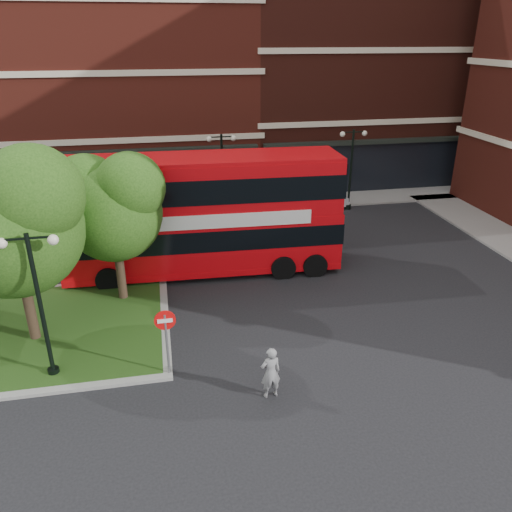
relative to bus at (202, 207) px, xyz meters
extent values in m
plane|color=black|center=(-0.14, -7.26, -3.11)|extent=(120.00, 120.00, 0.00)
cube|color=slate|center=(-0.14, 9.24, -3.05)|extent=(44.00, 3.00, 0.12)
cube|color=maroon|center=(-8.14, 16.74, 3.89)|extent=(26.00, 12.00, 14.00)
cube|color=#471911|center=(13.86, 16.74, 4.89)|extent=(18.00, 12.00, 16.00)
cylinder|color=#2D2116|center=(-6.64, -4.76, -1.15)|extent=(0.36, 0.36, 3.92)
sphere|color=#1D4511|center=(-6.64, -4.76, 1.23)|extent=(4.60, 4.60, 4.60)
sphere|color=#1D4511|center=(-5.72, -5.22, 2.49)|extent=(3.22, 3.22, 3.22)
cylinder|color=#2D2116|center=(-3.64, -2.26, -1.37)|extent=(0.36, 0.36, 3.47)
sphere|color=#1D4511|center=(-3.64, -2.26, 0.73)|extent=(3.80, 3.80, 3.80)
sphere|color=#1D4511|center=(-4.59, -1.69, 1.54)|extent=(2.85, 2.85, 2.85)
sphere|color=#1D4511|center=(-2.88, -2.64, 1.85)|extent=(2.66, 2.66, 2.66)
cylinder|color=black|center=(-5.64, -7.06, -0.61)|extent=(0.14, 0.14, 5.00)
cylinder|color=black|center=(-5.64, -7.06, -2.96)|extent=(0.36, 0.36, 0.30)
cube|color=black|center=(-5.64, -7.06, 1.74)|extent=(1.40, 0.06, 0.06)
sphere|color=#F2EACC|center=(-6.34, -7.06, 1.64)|extent=(0.32, 0.32, 0.32)
sphere|color=#F2EACC|center=(-4.94, -7.06, 1.64)|extent=(0.32, 0.32, 0.32)
cylinder|color=black|center=(1.86, 7.24, -0.61)|extent=(0.14, 0.14, 5.00)
cylinder|color=black|center=(1.86, 7.24, -2.96)|extent=(0.36, 0.36, 0.30)
cube|color=black|center=(1.86, 7.24, 1.74)|extent=(1.40, 0.06, 0.06)
sphere|color=#F2EACC|center=(1.16, 7.24, 1.64)|extent=(0.32, 0.32, 0.32)
sphere|color=#F2EACC|center=(2.56, 7.24, 1.64)|extent=(0.32, 0.32, 0.32)
cylinder|color=black|center=(9.86, 7.24, -0.61)|extent=(0.14, 0.14, 5.00)
cylinder|color=black|center=(9.86, 7.24, -2.96)|extent=(0.36, 0.36, 0.30)
cube|color=black|center=(9.86, 7.24, 1.74)|extent=(1.40, 0.06, 0.06)
sphere|color=#F2EACC|center=(9.16, 7.24, 1.64)|extent=(0.32, 0.32, 0.32)
sphere|color=#F2EACC|center=(10.56, 7.24, 1.64)|extent=(0.32, 0.32, 0.32)
cube|color=red|center=(0.00, 0.00, -1.42)|extent=(12.50, 3.26, 2.37)
cube|color=red|center=(0.00, 0.00, 0.95)|extent=(12.38, 3.23, 2.37)
cube|color=black|center=(0.00, 0.00, 1.07)|extent=(12.50, 3.26, 1.07)
cube|color=silver|center=(-0.05, -1.44, -0.18)|extent=(9.30, 0.38, 0.62)
imported|color=gray|center=(1.07, -9.37, -2.24)|extent=(0.69, 0.50, 1.74)
imported|color=silver|center=(-6.49, 7.65, -2.45)|extent=(4.04, 2.05, 1.32)
imported|color=silver|center=(7.97, 7.88, -2.45)|extent=(4.02, 1.45, 1.32)
cylinder|color=slate|center=(-1.94, -7.76, -1.96)|extent=(0.08, 0.08, 2.31)
cylinder|color=red|center=(-1.94, -7.76, -1.01)|extent=(0.67, 0.06, 0.67)
cube|color=white|center=(-1.94, -7.76, -1.01)|extent=(0.47, 0.04, 0.13)
camera|label=1|loc=(-1.73, -21.37, 7.11)|focal=35.00mm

